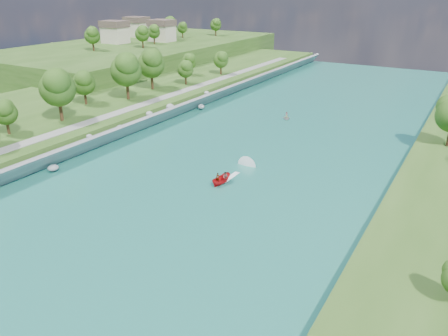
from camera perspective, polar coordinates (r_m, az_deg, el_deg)
The scene contains 10 objects.
ground at distance 63.44m, azimuth -8.75°, elevation -5.65°, with size 260.00×260.00×0.00m, color #2D5119.
river_water at distance 78.27m, azimuth 0.41°, elevation 0.34°, with size 55.00×240.00×0.10m, color #185E50.
berm_west at distance 110.25m, azimuth -22.82°, elevation 6.17°, with size 45.00×240.00×3.50m, color #2D5119.
ridge_west at distance 183.55m, azimuth -10.51°, elevation 14.43°, with size 60.00×120.00×9.00m, color #2D5119.
riprap_bank at distance 92.02m, azimuth -13.96°, elevation 4.30°, with size 4.59×236.00×4.26m.
riverside_path at distance 96.66m, azimuth -16.58°, elevation 5.98°, with size 3.00×200.00×0.10m, color gray.
ridge_houses at distance 190.32m, azimuth -11.17°, elevation 17.34°, with size 29.50×29.50×8.40m.
trees_ridge at distance 181.38m, azimuth -8.39°, elevation 17.40°, with size 16.41×68.51×10.86m.
motorboat at distance 71.84m, azimuth 0.26°, elevation -1.14°, with size 3.60×18.96×1.99m.
raft at distance 106.93m, azimuth 8.15°, elevation 6.55°, with size 3.08×3.46×1.72m.
Camera 1 is at (36.28, -42.61, 29.87)m, focal length 35.00 mm.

